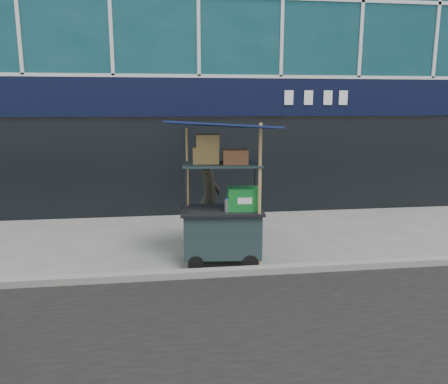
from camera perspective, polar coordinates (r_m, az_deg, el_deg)
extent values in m
plane|color=slate|center=(7.42, -0.58, -10.32)|extent=(80.00, 80.00, 0.00)
cube|color=gray|center=(7.21, -0.38, -10.46)|extent=(80.00, 0.18, 0.12)
cube|color=black|center=(10.73, -3.24, 12.23)|extent=(15.68, 0.06, 0.90)
cube|color=black|center=(10.88, -3.15, 3.23)|extent=(15.68, 0.04, 2.40)
cube|color=black|center=(7.63, -0.23, -5.36)|extent=(1.37, 0.87, 0.76)
cylinder|color=black|center=(7.37, -3.69, -9.39)|extent=(0.27, 0.08, 0.26)
cylinder|color=black|center=(7.41, 3.50, -9.27)|extent=(0.27, 0.08, 0.26)
cube|color=black|center=(7.52, -0.23, -2.41)|extent=(1.46, 0.97, 0.04)
cylinder|color=black|center=(7.12, -4.95, -0.06)|extent=(0.04, 0.04, 0.82)
cylinder|color=black|center=(7.17, 4.68, 0.03)|extent=(0.04, 0.04, 0.82)
cylinder|color=black|center=(7.76, -4.77, 0.90)|extent=(0.04, 0.04, 0.82)
cylinder|color=black|center=(7.81, 4.06, 0.98)|extent=(0.04, 0.04, 0.82)
cube|color=black|center=(7.37, -0.24, 3.61)|extent=(1.37, 0.87, 0.03)
cylinder|color=olive|center=(7.19, 4.66, -0.82)|extent=(0.06, 0.06, 2.45)
cylinder|color=olive|center=(7.79, -4.75, -0.28)|extent=(0.05, 0.05, 2.34)
cube|color=#0D1B49|center=(7.31, -0.24, 8.70)|extent=(1.95, 1.46, 0.22)
cube|color=#106626|center=(7.44, 2.60, -0.89)|extent=(0.58, 0.43, 0.38)
cylinder|color=silver|center=(7.28, 0.36, -1.82)|extent=(0.08, 0.08, 0.22)
cylinder|color=#1744B3|center=(7.26, 0.36, -0.89)|extent=(0.04, 0.04, 0.02)
cube|color=olive|center=(7.40, -2.38, 4.82)|extent=(0.46, 0.36, 0.27)
cube|color=olive|center=(7.31, 1.49, 4.62)|extent=(0.44, 0.34, 0.24)
cube|color=olive|center=(7.35, -2.13, 6.70)|extent=(0.40, 0.32, 0.22)
imported|color=black|center=(8.57, -1.94, -0.82)|extent=(0.64, 0.78, 1.86)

